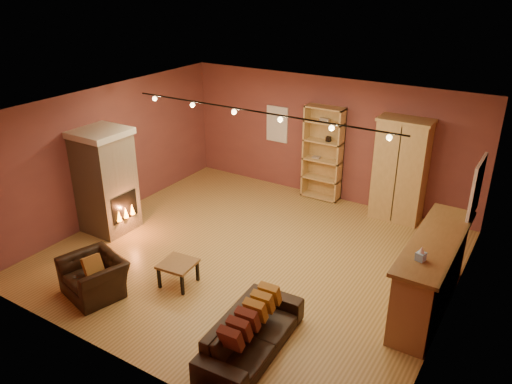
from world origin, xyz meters
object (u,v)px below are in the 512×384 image
Objects in this scene: loveseat at (252,327)px; armchair at (94,271)px; armoire at (400,170)px; bar_counter at (431,274)px; fireplace at (106,181)px; bookcase at (324,152)px; coffee_table at (178,266)px.

armchair reaches higher than loveseat.
bar_counter is at bearing -63.58° from armoire.
fireplace is at bearing -143.60° from armoire.
bookcase reaches higher than armchair.
bookcase is 1.82m from armoire.
bookcase is 4.41m from bar_counter.
fireplace is at bearing 67.23° from loveseat.
fireplace is 3.49× the size of coffee_table.
bookcase is 5.51m from loveseat.
loveseat is at bearing -19.29° from fireplace.
bookcase is 0.85× the size of bar_counter.
armchair is at bearing -122.09° from armoire.
fireplace reaches higher than armchair.
bookcase is at bearing 11.28° from loveseat.
bar_counter is 1.31× the size of loveseat.
fireplace reaches higher than coffee_table.
loveseat is at bearing -128.41° from bar_counter.
bar_counter is (6.24, 0.75, -0.44)m from fireplace.
fireplace is 2.72m from coffee_table.
bookcase is at bearing 50.97° from fireplace.
armoire is 3.18m from bar_counter.
coffee_table is at bearing 58.07° from armchair.
loveseat reaches higher than coffee_table.
loveseat is (1.39, -5.28, -0.71)m from bookcase.
fireplace is 1.91× the size of armchair.
bar_counter is 2.32× the size of armchair.
fireplace is 1.08× the size of loveseat.
coffee_table is (2.50, -0.83, -0.70)m from fireplace.
armchair is at bearing -136.93° from coffee_table.
bookcase reaches higher than bar_counter.
armoire reaches higher than loveseat.
armchair is at bearing 90.60° from loveseat.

